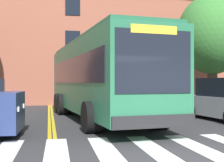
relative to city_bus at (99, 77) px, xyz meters
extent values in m
cube|color=white|center=(-3.27, -6.34, -1.93)|extent=(0.67, 3.56, 0.01)
cube|color=white|center=(-2.06, -6.37, -1.93)|extent=(0.67, 3.56, 0.01)
cube|color=white|center=(-0.85, -6.41, -1.93)|extent=(0.67, 3.56, 0.01)
cube|color=white|center=(0.36, -6.44, -1.93)|extent=(0.67, 3.56, 0.01)
cube|color=white|center=(1.57, -6.47, -1.93)|extent=(0.67, 3.56, 0.01)
cube|color=gold|center=(-2.21, 7.53, -1.93)|extent=(0.12, 36.00, 0.01)
cube|color=gold|center=(-2.05, 7.53, -1.93)|extent=(0.12, 36.00, 0.01)
cube|color=#28704C|center=(0.00, -0.02, -0.02)|extent=(3.80, 11.78, 2.98)
cube|color=black|center=(1.28, 0.12, 0.28)|extent=(1.18, 10.59, 1.07)
cube|color=black|center=(-1.28, -0.16, 0.28)|extent=(1.18, 10.59, 1.07)
cube|color=black|center=(0.63, -5.79, 0.34)|extent=(2.29, 0.27, 1.79)
cube|color=yellow|center=(0.63, -5.79, 1.24)|extent=(1.40, 0.18, 0.24)
cube|color=#232326|center=(0.63, -5.82, -1.33)|extent=(2.50, 0.37, 0.36)
cube|color=#246444|center=(0.00, -0.02, 1.55)|extent=(3.60, 11.31, 0.16)
cylinder|color=black|center=(1.61, -3.46, -1.40)|extent=(0.67, 1.12, 1.07)
cylinder|color=black|center=(-0.82, -3.72, -1.40)|extent=(0.67, 1.12, 1.07)
cylinder|color=black|center=(0.94, 2.70, -1.40)|extent=(0.67, 1.12, 1.07)
cylinder|color=black|center=(-1.50, 2.43, -1.40)|extent=(0.67, 1.12, 1.07)
cylinder|color=black|center=(0.82, 3.79, -1.40)|extent=(0.67, 1.12, 1.07)
cylinder|color=black|center=(-1.62, 3.53, -1.40)|extent=(0.67, 1.12, 1.07)
cylinder|color=black|center=(-3.64, -2.73, -1.63)|extent=(0.29, 0.62, 0.60)
cylinder|color=black|center=(-3.91, -0.40, -1.63)|extent=(0.29, 0.62, 0.60)
cylinder|color=black|center=(6.34, 0.04, -1.60)|extent=(0.27, 0.68, 0.66)
cylinder|color=black|center=(4.51, -0.11, -1.60)|extent=(0.27, 0.68, 0.66)
cube|color=#236B70|center=(1.08, 8.73, -1.38)|extent=(1.80, 4.21, 0.78)
cube|color=black|center=(1.08, 8.77, -0.62)|extent=(1.61, 2.32, 0.73)
cube|color=white|center=(1.59, 6.61, -1.30)|extent=(0.20, 0.04, 0.14)
cube|color=white|center=(0.53, 6.62, -1.30)|extent=(0.20, 0.04, 0.14)
cylinder|color=black|center=(1.97, 7.42, -1.63)|extent=(0.23, 0.60, 0.60)
cylinder|color=black|center=(0.16, 7.44, -1.63)|extent=(0.23, 0.60, 0.60)
cylinder|color=black|center=(1.99, 10.02, -1.63)|extent=(0.23, 0.60, 0.60)
cylinder|color=black|center=(0.18, 10.04, -1.63)|extent=(0.23, 0.60, 0.60)
cube|color=white|center=(-3.04, -3.40, -1.01)|extent=(0.05, 0.20, 0.14)
cube|color=white|center=(-3.09, -4.62, -1.01)|extent=(0.05, 0.20, 0.14)
cylinder|color=#4C3D2D|center=(8.65, 5.29, -0.61)|extent=(0.67, 0.67, 2.65)
ellipsoid|color=#387A33|center=(8.65, 5.29, 3.02)|extent=(6.80, 7.13, 5.41)
cube|color=#9E5642|center=(-0.48, 13.12, 2.63)|extent=(38.32, 7.69, 9.13)
cube|color=black|center=(-0.48, 9.25, 0.35)|extent=(1.10, 0.06, 1.40)
cube|color=black|center=(-0.48, 9.25, 2.90)|extent=(1.10, 0.06, 1.40)
cube|color=black|center=(-0.48, 9.25, 5.46)|extent=(1.10, 0.06, 1.40)
camera|label=1|loc=(-2.25, -14.03, -0.24)|focal=50.00mm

